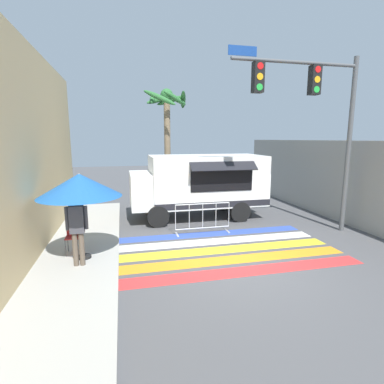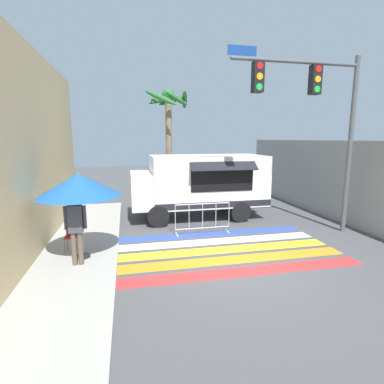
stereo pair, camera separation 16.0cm
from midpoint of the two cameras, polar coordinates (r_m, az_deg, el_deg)
name	(u,v)px [view 1 (the left image)]	position (r m, az deg, el deg)	size (l,w,h in m)	color
ground_plane	(241,265)	(8.14, 8.72, -13.52)	(60.00, 60.00, 0.00)	#4C4C4F
sidewalk_left	(16,285)	(7.99, -30.95, -14.91)	(4.40, 16.00, 0.12)	#A8A59E
building_left_facade	(2,157)	(7.34, -32.99, 5.61)	(0.25, 16.00, 5.76)	#DBBC84
concrete_wall_right	(343,182)	(13.03, 26.54, 1.74)	(0.20, 16.00, 3.18)	gray
crosswalk_painted	(226,249)	(9.11, 6.06, -10.81)	(6.40, 3.60, 0.01)	red
food_truck	(197,182)	(12.32, 0.54, 1.93)	(5.41, 2.79, 2.57)	white
traffic_signal_pole	(314,105)	(10.78, 21.79, 15.05)	(4.52, 0.29, 5.95)	#515456
patio_umbrella	(80,185)	(8.17, -21.14, 1.16)	(2.10, 2.10, 2.26)	black
folding_chair	(74,233)	(8.99, -22.03, -7.24)	(0.42, 0.42, 0.92)	#4C4C51
vendor_person	(77,225)	(7.92, -21.60, -5.94)	(0.53, 0.24, 1.79)	brown
barricade_front	(203,219)	(10.38, 1.61, -5.08)	(1.94, 0.44, 1.07)	#B7BABF
palm_tree	(167,120)	(14.83, -5.12, 13.52)	(2.22, 2.31, 5.59)	#7A664C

